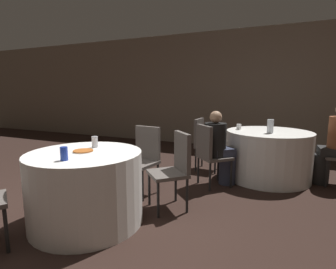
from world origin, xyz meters
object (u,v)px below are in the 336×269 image
(table_far, at_px, (268,155))
(person_black_shirt, at_px, (220,149))
(table_near, at_px, (86,188))
(soda_can_silver, at_px, (95,142))
(chair_far_southwest, at_px, (209,150))
(soda_can_blue, at_px, (64,154))
(chair_far_west, at_px, (203,140))
(pizza_plate_near, at_px, (83,151))
(chair_near_north, at_px, (144,154))
(chair_near_northeast, at_px, (175,164))
(bottle_far, at_px, (270,126))
(person_floral_shirt, at_px, (335,144))

(table_far, height_order, person_black_shirt, person_black_shirt)
(table_near, relative_size, soda_can_silver, 9.39)
(chair_far_southwest, bearing_deg, soda_can_blue, -69.23)
(chair_far_west, distance_m, pizza_plate_near, 2.39)
(chair_near_north, relative_size, chair_far_west, 1.00)
(table_near, height_order, chair_far_southwest, chair_far_southwest)
(table_far, relative_size, pizza_plate_near, 5.90)
(pizza_plate_near, relative_size, soda_can_silver, 1.78)
(table_near, height_order, chair_far_west, chair_far_west)
(chair_far_west, bearing_deg, chair_near_northeast, 6.88)
(person_black_shirt, bearing_deg, bottle_far, 77.67)
(chair_far_southwest, distance_m, person_floral_shirt, 1.83)
(table_far, xyz_separation_m, soda_can_silver, (-1.68, -2.05, 0.43))
(table_far, bearing_deg, chair_far_west, 177.96)
(table_near, height_order, pizza_plate_near, pizza_plate_near)
(chair_far_southwest, bearing_deg, person_black_shirt, 90.00)
(table_near, distance_m, soda_can_silver, 0.50)
(soda_can_blue, bearing_deg, person_floral_shirt, 47.12)
(table_near, xyz_separation_m, chair_far_west, (0.57, 2.32, 0.16))
(table_near, distance_m, person_black_shirt, 1.94)
(chair_near_north, distance_m, pizza_plate_near, 1.01)
(chair_far_west, relative_size, bottle_far, 4.36)
(chair_far_west, relative_size, person_black_shirt, 0.82)
(person_floral_shirt, xyz_separation_m, soda_can_blue, (-2.46, -2.65, 0.19))
(table_near, distance_m, soda_can_blue, 0.54)
(chair_near_northeast, height_order, person_floral_shirt, person_floral_shirt)
(person_black_shirt, relative_size, person_floral_shirt, 0.90)
(table_far, relative_size, soda_can_silver, 10.51)
(soda_can_silver, bearing_deg, bottle_far, 47.16)
(chair_near_northeast, distance_m, person_black_shirt, 1.01)
(chair_near_northeast, bearing_deg, table_far, -74.03)
(chair_near_north, relative_size, soda_can_blue, 7.30)
(table_far, distance_m, soda_can_silver, 2.68)
(table_far, height_order, chair_near_northeast, chair_near_northeast)
(table_far, height_order, bottle_far, bottle_far)
(pizza_plate_near, height_order, bottle_far, bottle_far)
(person_floral_shirt, xyz_separation_m, pizza_plate_near, (-2.54, -2.33, 0.14))
(table_near, xyz_separation_m, bottle_far, (1.64, 2.07, 0.48))
(soda_can_blue, bearing_deg, bottle_far, 56.36)
(chair_near_northeast, xyz_separation_m, person_black_shirt, (0.29, 0.97, 0.01))
(table_near, xyz_separation_m, pizza_plate_near, (-0.02, 0.01, 0.38))
(chair_near_northeast, bearing_deg, soda_can_blue, 102.89)
(soda_can_blue, bearing_deg, chair_far_southwest, 65.97)
(chair_far_west, height_order, soda_can_silver, chair_far_west)
(chair_near_northeast, height_order, pizza_plate_near, chair_near_northeast)
(bottle_far, bearing_deg, table_near, -128.48)
(chair_far_southwest, bearing_deg, pizza_plate_near, -75.87)
(chair_far_southwest, relative_size, bottle_far, 4.36)
(soda_can_blue, xyz_separation_m, bottle_far, (1.59, 2.39, 0.04))
(pizza_plate_near, height_order, soda_can_blue, soda_can_blue)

